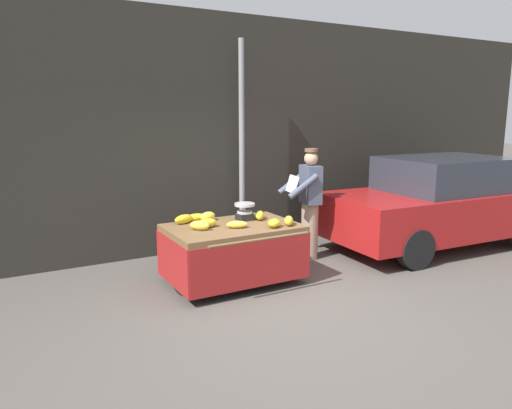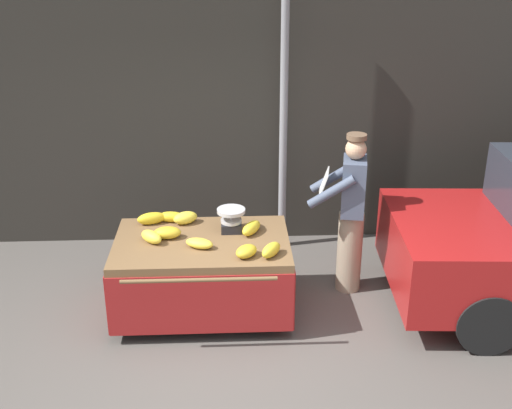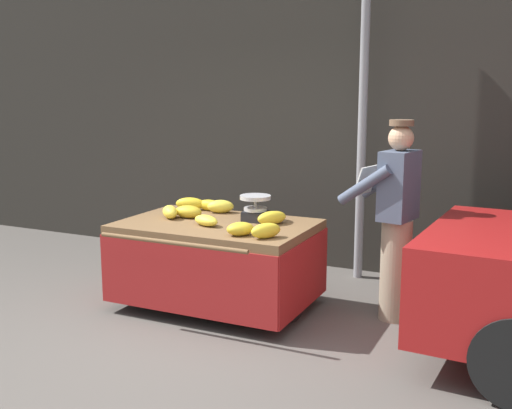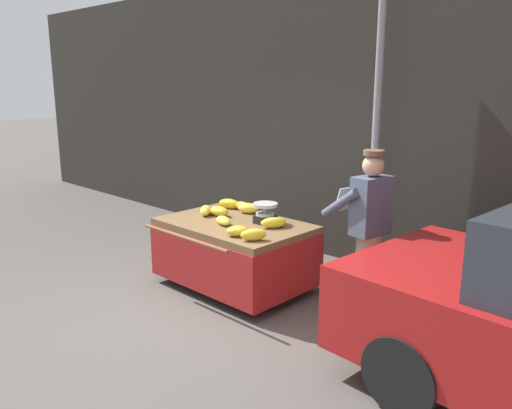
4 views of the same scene
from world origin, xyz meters
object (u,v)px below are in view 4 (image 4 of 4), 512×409
Objects in this scene: street_pole at (376,139)px; weighing_scale at (265,213)px; banana_cart at (234,240)px; banana_bunch_1 at (253,235)px; banana_bunch_3 at (223,221)px; banana_bunch_6 at (248,208)px; banana_bunch_5 at (237,231)px; banana_bunch_2 at (229,204)px; banana_bunch_7 at (219,211)px; vendor_person at (368,234)px; banana_bunch_4 at (243,206)px; banana_bunch_0 at (274,223)px; banana_bunch_8 at (206,210)px.

weighing_scale is (-0.61, -1.24, -0.78)m from street_pole.
street_pole reaches higher than banana_cart.
banana_bunch_1 is 0.97× the size of banana_bunch_3.
banana_cart is 0.52m from banana_bunch_6.
banana_bunch_5 is (-0.48, -1.80, -0.85)m from street_pole.
banana_bunch_2 is at bearing 165.86° from weighing_scale.
banana_bunch_7 is (-0.98, 0.42, -0.00)m from banana_bunch_1.
banana_bunch_3 is 1.62m from vendor_person.
banana_bunch_4 is (-0.97, 0.81, -0.01)m from banana_bunch_1.
banana_bunch_3 is 0.69m from banana_bunch_4.
banana_bunch_0 is 0.87m from banana_bunch_4.
banana_bunch_0 is 1.10× the size of banana_bunch_1.
banana_bunch_4 is 1.05× the size of banana_bunch_8.
banana_bunch_8 is (-0.76, -0.23, -0.06)m from weighing_scale.
banana_bunch_7 reaches higher than banana_cart.
banana_bunch_6 is at bearing 113.54° from banana_cart.
street_pole is at bearing 46.78° from banana_bunch_8.
banana_bunch_2 is 0.17× the size of vendor_person.
banana_cart is 5.90× the size of banana_bunch_2.
street_pole reaches higher than weighing_scale.
banana_bunch_3 is 0.48m from banana_bunch_5.
banana_bunch_7 is at bearing 156.73° from banana_bunch_1.
banana_bunch_2 is at bearing 164.48° from banana_bunch_0.
banana_bunch_2 reaches higher than banana_bunch_8.
banana_bunch_8 is at bearing 159.38° from banana_bunch_5.
banana_bunch_7 is (-1.24, -1.38, -0.84)m from street_pole.
banana_bunch_2 reaches higher than banana_bunch_7.
banana_cart is at bearing 139.65° from banana_bunch_5.
banana_bunch_4 is (-0.32, 0.46, 0.26)m from banana_cart.
street_pole is 12.53× the size of banana_bunch_3.
weighing_scale is 0.16× the size of vendor_person.
banana_bunch_8 is (-0.48, -0.02, 0.27)m from banana_cart.
banana_bunch_4 is (0.19, 0.05, -0.01)m from banana_bunch_2.
banana_cart is 0.78m from banana_bunch_1.
banana_bunch_4 is at bearing 160.75° from banana_bunch_6.
banana_cart is 0.43m from banana_bunch_7.
banana_bunch_4 is at bearing 125.43° from banana_cart.
banana_bunch_4 is at bearing 157.84° from weighing_scale.
banana_bunch_8 is at bearing -168.18° from vendor_person.
banana_bunch_3 is 0.48m from banana_bunch_8.
vendor_person is (1.69, -0.01, 0.02)m from banana_bunch_6.
banana_bunch_8 is at bearing -107.67° from banana_bunch_4.
vendor_person is at bearing -60.00° from street_pole.
banana_bunch_1 is at bearing -98.12° from street_pole.
vendor_person is (1.84, -0.06, 0.03)m from banana_bunch_4.
banana_bunch_3 is 0.99× the size of banana_bunch_4.
weighing_scale is at bearing 16.42° from banana_bunch_8.
banana_bunch_2 is (-1.42, -1.04, -0.84)m from street_pole.
banana_bunch_6 is (-0.60, 0.76, 0.01)m from banana_bunch_5.
banana_bunch_2 is at bearing 140.78° from banana_bunch_5.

